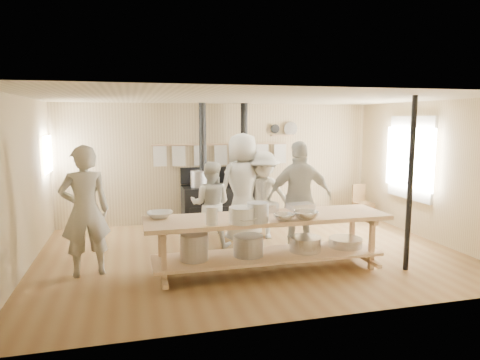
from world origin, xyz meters
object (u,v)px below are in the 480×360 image
at_px(chair, 363,209).
at_px(cook_right, 300,198).
at_px(cook_by_window, 263,196).
at_px(cook_center, 242,186).
at_px(cook_far_left, 85,211).
at_px(stove, 224,201).
at_px(prep_table, 267,238).
at_px(cook_left, 211,204).
at_px(roasting_pan, 301,206).

bearing_deg(chair, cook_right, -150.21).
bearing_deg(cook_by_window, cook_center, 176.70).
bearing_deg(cook_far_left, chair, -170.02).
bearing_deg(cook_center, stove, -102.46).
xyz_separation_m(prep_table, cook_left, (-0.57, 1.50, 0.24)).
relative_size(cook_right, cook_by_window, 1.15).
height_order(cook_center, cook_right, cook_center).
bearing_deg(roasting_pan, cook_center, 109.78).
xyz_separation_m(cook_center, chair, (3.05, 0.82, -0.77)).
bearing_deg(roasting_pan, cook_by_window, 96.65).
distance_m(cook_center, roasting_pan, 1.63).
height_order(cook_far_left, chair, cook_far_left).
bearing_deg(cook_left, cook_center, -131.52).
bearing_deg(cook_right, roasting_pan, 74.47).
height_order(cook_left, cook_by_window, cook_by_window).
height_order(cook_center, roasting_pan, cook_center).
relative_size(cook_far_left, cook_left, 1.25).
distance_m(cook_far_left, cook_left, 2.25).
bearing_deg(cook_left, prep_table, 131.67).
bearing_deg(cook_right, cook_center, -53.82).
xyz_separation_m(cook_left, chair, (3.73, 1.18, -0.53)).
relative_size(cook_left, cook_right, 0.80).
distance_m(cook_left, cook_center, 0.80).
bearing_deg(cook_by_window, cook_far_left, -145.67).
bearing_deg(cook_left, chair, -141.59).
bearing_deg(roasting_pan, cook_left, 136.27).
bearing_deg(stove, cook_by_window, -68.92).
xyz_separation_m(stove, cook_by_window, (0.49, -1.27, 0.31)).
bearing_deg(cook_right, cook_by_window, -68.38).
bearing_deg(stove, cook_far_left, -135.97).
xyz_separation_m(cook_far_left, cook_by_window, (3.07, 1.23, -0.12)).
height_order(cook_right, chair, cook_right).
bearing_deg(chair, roasting_pan, -146.86).
height_order(stove, prep_table, stove).
distance_m(cook_center, chair, 3.25).
bearing_deg(chair, cook_center, -175.01).
distance_m(cook_right, chair, 3.15).
height_order(prep_table, cook_left, cook_left).
relative_size(cook_center, cook_by_window, 1.21).
height_order(cook_left, cook_center, cook_center).
height_order(cook_far_left, cook_left, cook_far_left).
height_order(cook_far_left, cook_by_window, cook_far_left).
distance_m(cook_left, cook_right, 1.59).
bearing_deg(roasting_pan, cook_far_left, 176.64).
distance_m(stove, prep_table, 3.02).
distance_m(cook_center, cook_by_window, 0.44).
distance_m(stove, cook_center, 1.26).
relative_size(cook_left, cook_center, 0.76).
bearing_deg(prep_table, roasting_pan, 26.69).
distance_m(cook_far_left, cook_right, 3.39).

